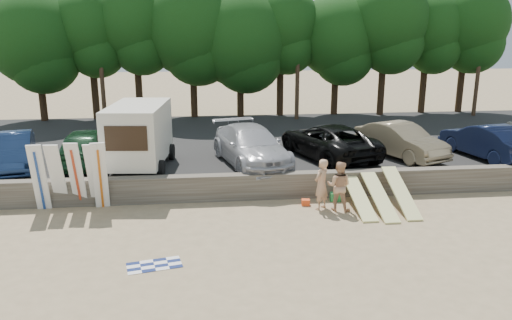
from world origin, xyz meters
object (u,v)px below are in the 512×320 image
(beachgoer_a, at_px, (321,184))
(box_trailer, at_px, (139,133))
(car_5, at_px, (486,141))
(car_3, at_px, (328,141))
(cooler, at_px, (335,197))
(car_0, at_px, (12,152))
(car_1, at_px, (87,146))
(car_4, at_px, (401,140))
(beachgoer_b, at_px, (339,186))
(car_2, at_px, (251,146))

(beachgoer_a, bearing_deg, box_trailer, -71.56)
(car_5, bearing_deg, car_3, -17.56)
(box_trailer, distance_m, cooler, 8.42)
(car_0, height_order, car_1, car_1)
(car_3, relative_size, beachgoer_a, 2.95)
(car_4, distance_m, beachgoer_a, 6.44)
(car_0, distance_m, car_5, 20.59)
(box_trailer, height_order, car_4, box_trailer)
(box_trailer, height_order, beachgoer_a, box_trailer)
(car_1, bearing_deg, beachgoer_a, 152.76)
(beachgoer_a, bearing_deg, car_4, -179.70)
(car_3, distance_m, cooler, 4.10)
(beachgoer_b, xyz_separation_m, cooler, (0.15, 0.95, -0.75))
(cooler, bearing_deg, car_4, 46.57)
(car_0, distance_m, cooler, 13.36)
(car_2, height_order, cooler, car_2)
(car_1, distance_m, beachgoer_b, 10.85)
(beachgoer_b, bearing_deg, car_4, -106.67)
(car_2, xyz_separation_m, car_5, (10.66, -0.04, -0.04))
(cooler, bearing_deg, beachgoer_b, -94.71)
(beachgoer_b, bearing_deg, car_2, -30.04)
(cooler, bearing_deg, car_3, 84.77)
(car_3, height_order, car_5, car_5)
(box_trailer, relative_size, beachgoer_b, 2.42)
(car_1, relative_size, car_3, 0.86)
(car_2, xyz_separation_m, beachgoer_a, (2.18, -3.86, -0.57))
(car_2, bearing_deg, cooler, -59.93)
(car_0, xyz_separation_m, car_1, (2.96, 0.39, 0.06))
(car_5, bearing_deg, box_trailer, -10.97)
(car_5, bearing_deg, car_1, -13.54)
(car_4, xyz_separation_m, beachgoer_b, (-4.09, -4.54, -0.55))
(box_trailer, xyz_separation_m, car_2, (4.68, 0.09, -0.69))
(car_2, distance_m, car_4, 6.89)
(car_1, xyz_separation_m, cooler, (9.90, -3.77, -1.35))
(car_1, bearing_deg, car_5, 176.85)
(car_0, xyz_separation_m, cooler, (12.86, -3.38, -1.29))
(box_trailer, xyz_separation_m, beachgoer_b, (7.46, -3.94, -1.29))
(car_4, xyz_separation_m, car_5, (3.78, -0.56, 0.01))
(car_1, relative_size, car_5, 1.02)
(car_0, distance_m, beachgoer_b, 13.44)
(car_5, relative_size, cooler, 12.33)
(beachgoer_a, relative_size, beachgoer_b, 1.03)
(car_1, xyz_separation_m, car_3, (10.54, 0.06, -0.04))
(box_trailer, bearing_deg, car_2, 6.62)
(car_3, relative_size, car_5, 1.18)
(box_trailer, height_order, car_5, box_trailer)
(beachgoer_a, xyz_separation_m, cooler, (0.76, 0.79, -0.78))
(car_0, bearing_deg, car_1, -7.01)
(car_1, height_order, cooler, car_1)
(box_trailer, relative_size, car_4, 0.95)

